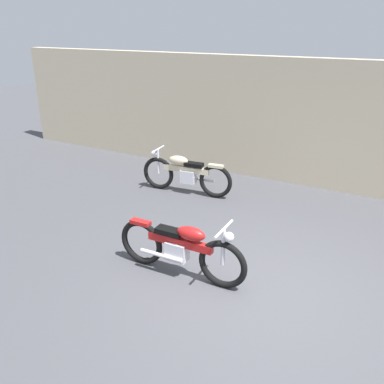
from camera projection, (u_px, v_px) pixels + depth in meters
The scene contains 4 objects.
ground_plane at pixel (265, 297), 5.51m from camera, with size 40.00×40.00×0.00m, color #47474C.
building_wall at pixel (344, 128), 8.62m from camera, with size 18.00×0.30×2.75m, color beige.
motorcycle_cream at pixel (185, 173), 8.76m from camera, with size 2.04×0.58×0.92m.
motorcycle_red at pixel (181, 248), 5.84m from camera, with size 2.04×0.57×0.91m.
Camera 1 is at (1.39, -4.46, 3.39)m, focal length 38.55 mm.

